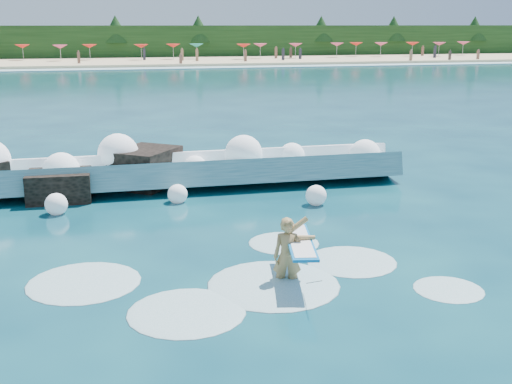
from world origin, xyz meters
TOP-DOWN VIEW (x-y plane):
  - ground at (0.00, 0.00)m, footprint 200.00×200.00m
  - beach at (0.00, 78.00)m, footprint 140.00×20.00m
  - wet_band at (0.00, 67.00)m, footprint 140.00×5.00m
  - treeline at (0.00, 88.00)m, footprint 140.00×4.00m
  - breaking_wave at (-0.40, 7.77)m, footprint 16.09×2.59m
  - rock_cluster at (-3.87, 7.71)m, footprint 8.55×3.29m
  - surfer_with_board at (1.55, -0.87)m, footprint 1.09×2.87m
  - wave_spray at (-1.18, 7.69)m, footprint 15.08×4.66m
  - surf_foam at (0.52, -0.66)m, footprint 9.13×5.35m
  - beach_umbrellas at (-0.11, 79.82)m, footprint 110.57×6.51m
  - beachgoers at (4.77, 75.77)m, footprint 109.74×13.00m

SIDE VIEW (x-z plane):
  - ground at x=0.00m, z-range 0.00..0.00m
  - surf_foam at x=0.52m, z-range -0.07..0.07m
  - wet_band at x=0.00m, z-range 0.00..0.08m
  - beach at x=0.00m, z-range 0.00..0.40m
  - rock_cluster at x=-3.87m, z-range -0.27..1.19m
  - breaking_wave at x=-0.40m, z-range -0.21..1.18m
  - surfer_with_board at x=1.55m, z-range -0.22..1.44m
  - wave_spray at x=-1.18m, z-range -0.01..1.83m
  - beachgoers at x=4.77m, z-range 0.14..2.07m
  - beach_umbrellas at x=-0.11m, z-range 2.00..2.50m
  - treeline at x=0.00m, z-range 0.00..5.00m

